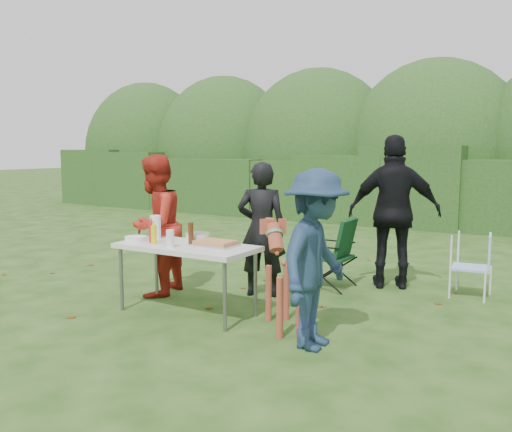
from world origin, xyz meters
The scene contains 20 objects.
ground centered at (0.00, 0.00, 0.00)m, with size 80.00×80.00×0.00m, color #1E4211.
hedge_row centered at (0.00, 8.00, 0.85)m, with size 22.00×1.40×1.70m, color #23471C.
shrub_backdrop centered at (0.00, 9.60, 1.60)m, with size 20.00×2.60×3.20m, color #3D6628.
folding_table centered at (-0.25, 0.06, 0.69)m, with size 1.50×0.70×0.74m.
person_cook centered at (0.06, 1.08, 0.80)m, with size 0.58×0.38×1.60m, color black.
person_red_jacket centered at (-1.04, 0.46, 0.84)m, with size 0.82×0.64×1.68m, color #B4261A.
person_black_puffy centered at (1.28, 2.27, 0.96)m, with size 1.13×0.47×1.92m, color black.
child centered at (1.34, -0.14, 0.79)m, with size 1.02×0.58×1.57m, color #1B304C.
dog centered at (0.87, 0.14, 0.50)m, with size 1.04×0.42×0.99m, color #A44630, non-canonical shape.
camping_chair centered at (0.61, 1.84, 0.45)m, with size 0.56×0.56×0.90m, color #0F371A, non-canonical shape.
lawn_chair centered at (2.21, 2.32, 0.38)m, with size 0.45×0.45×0.77m, color #468EE1, non-canonical shape.
food_tray centered at (0.04, 0.17, 0.75)m, with size 0.45×0.30×0.02m, color #B7B7BA.
focaccia_bread centered at (0.04, 0.17, 0.78)m, with size 0.40×0.26×0.04m, color #C9854B.
mustard_bottle centered at (-0.56, -0.10, 0.84)m, with size 0.06×0.06×0.20m, color yellow.
ketchup_bottle centered at (-0.65, -0.04, 0.85)m, with size 0.06×0.06×0.22m, color red.
beer_bottle centered at (-0.19, 0.06, 0.86)m, with size 0.06×0.06×0.24m, color #47230F.
paper_towel_roll centered at (-0.80, 0.20, 0.87)m, with size 0.12×0.12×0.26m, color white.
cup_stack centered at (-0.30, -0.15, 0.83)m, with size 0.08×0.08×0.18m, color white.
pasta_bowl centered at (-0.24, 0.24, 0.79)m, with size 0.26×0.26×0.10m, color silver.
plate_stack centered at (-0.87, -0.04, 0.77)m, with size 0.24×0.24×0.05m, color white.
Camera 1 is at (3.30, -4.35, 1.73)m, focal length 38.00 mm.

